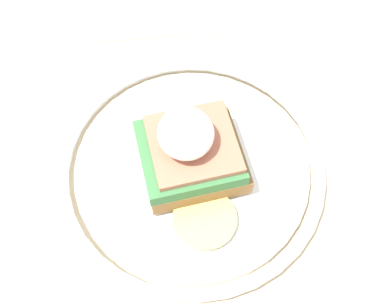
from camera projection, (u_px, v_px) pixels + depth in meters
dining_table at (173, 228)px, 0.55m from camera, size 1.11×0.71×0.73m
plate at (192, 168)px, 0.45m from camera, size 0.25×0.25×0.02m
sandwich at (190, 152)px, 0.42m from camera, size 0.12×0.09×0.07m
fork at (163, 34)px, 0.53m from camera, size 0.03×0.15×0.00m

